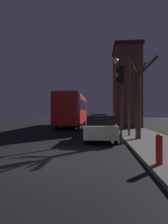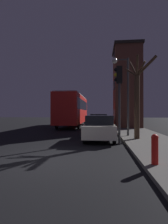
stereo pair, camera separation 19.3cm
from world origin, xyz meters
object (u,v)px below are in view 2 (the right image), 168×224
object	(u,v)px
bare_tree	(137,98)
bus	(73,108)
fire_hydrant	(155,148)
streetlamp	(123,83)
car_near_lane	(100,127)
traffic_light	(119,88)
car_far_lane	(100,119)
car_mid_lane	(99,121)

from	to	relation	value
bare_tree	bus	bearing A→B (deg)	117.66
fire_hydrant	bare_tree	bearing A→B (deg)	84.08
streetlamp	bus	xyz separation A→B (m)	(-5.02, 9.47, -1.47)
bus	car_near_lane	xyz separation A→B (m)	(3.43, -10.61, -1.49)
streetlamp	bus	world-z (taller)	streetlamp
bare_tree	car_near_lane	size ratio (longest dim) A/B	1.06
streetlamp	fire_hydrant	xyz separation A→B (m)	(0.13, -6.71, -3.13)
traffic_light	bus	distance (m)	13.05
car_far_lane	bare_tree	bearing A→B (deg)	-80.74
car_near_lane	car_mid_lane	world-z (taller)	car_mid_lane
fire_hydrant	car_near_lane	bearing A→B (deg)	107.16
bus	car_far_lane	world-z (taller)	bus
car_near_lane	fire_hydrant	world-z (taller)	car_near_lane
car_far_lane	fire_hydrant	size ratio (longest dim) A/B	4.40
streetlamp	fire_hydrant	world-z (taller)	streetlamp
fire_hydrant	streetlamp	bearing A→B (deg)	91.10
car_mid_lane	bare_tree	bearing A→B (deg)	-71.64
bare_tree	car_near_lane	distance (m)	2.89
traffic_light	bus	xyz separation A→B (m)	(-4.46, 12.25, -0.71)
car_mid_lane	car_far_lane	bearing A→B (deg)	89.93
car_near_lane	car_far_lane	bearing A→B (deg)	90.64
bare_tree	car_mid_lane	xyz separation A→B (m)	(-2.44, 7.36, -1.75)
car_far_lane	car_near_lane	bearing A→B (deg)	-89.36
traffic_light	bare_tree	distance (m)	1.90
car_mid_lane	bus	bearing A→B (deg)	132.81
streetlamp	fire_hydrant	distance (m)	7.41
car_near_lane	bare_tree	bearing A→B (deg)	-6.59
bare_tree	fire_hydrant	distance (m)	5.68
car_mid_lane	fire_hydrant	world-z (taller)	car_mid_lane
streetlamp	car_mid_lane	world-z (taller)	streetlamp
car_mid_lane	car_near_lane	bearing A→B (deg)	-88.60
streetlamp	traffic_light	size ratio (longest dim) A/B	1.29
car_near_lane	streetlamp	bearing A→B (deg)	35.72
car_mid_lane	fire_hydrant	size ratio (longest dim) A/B	4.82
car_mid_lane	fire_hydrant	bearing A→B (deg)	-81.50
streetlamp	fire_hydrant	bearing A→B (deg)	-88.90
bare_tree	traffic_light	bearing A→B (deg)	-132.10
traffic_light	fire_hydrant	distance (m)	4.64
car_near_lane	fire_hydrant	size ratio (longest dim) A/B	5.11
car_near_lane	car_mid_lane	size ratio (longest dim) A/B	1.06
car_near_lane	car_far_lane	size ratio (longest dim) A/B	1.16
bus	car_near_lane	bearing A→B (deg)	-72.09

